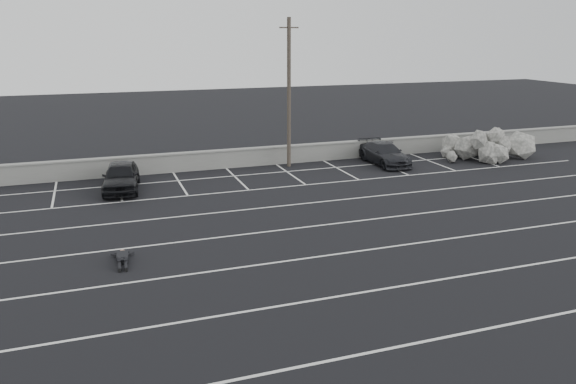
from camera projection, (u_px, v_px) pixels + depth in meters
name	position (u px, v px, depth m)	size (l,w,h in m)	color
ground	(371.00, 250.00, 20.00)	(120.00, 120.00, 0.00)	black
seawall	(259.00, 156.00, 32.55)	(50.00, 0.45, 1.06)	gray
stall_lines	(321.00, 213.00, 23.97)	(36.00, 20.05, 0.01)	silver
car_left	(121.00, 176.00, 27.36)	(1.65, 4.11, 1.40)	black
car_right	(385.00, 154.00, 32.85)	(1.73, 4.27, 1.24)	black
utility_pole	(289.00, 93.00, 31.33)	(1.10, 0.22, 8.26)	#4C4238
trash_bin	(388.00, 149.00, 34.83)	(0.70, 0.70, 0.95)	#262628
riprap_pile	(487.00, 149.00, 34.31)	(6.15, 3.85, 1.55)	#A3A099
person	(122.00, 254.00, 19.05)	(0.93, 2.12, 0.41)	black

